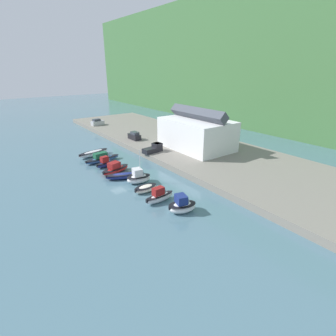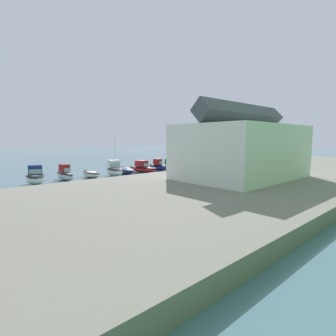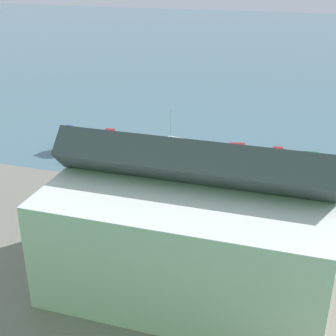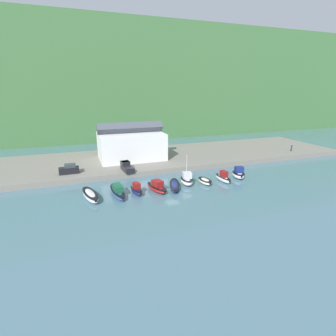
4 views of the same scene
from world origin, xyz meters
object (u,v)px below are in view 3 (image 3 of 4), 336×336
pickup_truck_0 (259,204)px  moored_boat_1 (311,170)px  moored_boat_6 (142,151)px  moored_boat_4 (204,157)px  moored_boat_5 (172,154)px  moored_boat_7 (108,144)px  moored_boat_3 (238,159)px  moored_boat_8 (69,142)px  moored_boat_2 (277,163)px

pickup_truck_0 → moored_boat_1: bearing=-115.8°
moored_boat_1 → moored_boat_6: moored_boat_1 is taller
moored_boat_4 → moored_boat_5: bearing=39.8°
moored_boat_5 → moored_boat_7: (8.07, -1.01, -0.13)m
moored_boat_3 → moored_boat_6: (10.74, 0.37, -0.23)m
moored_boat_5 → moored_boat_3: bearing=-159.4°
moored_boat_8 → moored_boat_6: bearing=-160.2°
moored_boat_4 → moored_boat_8: 15.80m
moored_boat_1 → moored_boat_2: bearing=-16.3°
moored_boat_2 → moored_boat_5: (11.08, 1.51, 0.19)m
moored_boat_1 → moored_boat_2: (3.46, -0.72, 0.07)m
moored_boat_6 → moored_boat_3: bearing=178.6°
moored_boat_7 → pickup_truck_0: (-18.64, 11.36, 1.15)m
moored_boat_4 → moored_boat_8: size_ratio=1.59×
moored_boat_2 → moored_boat_7: moored_boat_7 is taller
moored_boat_5 → moored_boat_8: bearing=9.6°
moored_boat_1 → moored_boat_5: bearing=-1.5°
moored_boat_3 → moored_boat_5: size_ratio=1.05×
moored_boat_7 → pickup_truck_0: bearing=145.2°
moored_boat_2 → pickup_truck_0: 11.92m
moored_boat_2 → moored_boat_7: 19.16m
moored_boat_6 → moored_boat_7: bearing=-5.0°
moored_boat_6 → moored_boat_8: (8.74, 0.74, 0.42)m
moored_boat_3 → moored_boat_7: 15.00m
moored_boat_5 → pickup_truck_0: 14.83m
moored_boat_2 → moored_boat_3: bearing=-6.9°
moored_boat_4 → moored_boat_5: 3.45m
moored_boat_7 → moored_boat_2: bearing=178.1°
moored_boat_3 → moored_boat_7: (15.00, 0.25, 0.10)m
moored_boat_4 → moored_boat_6: 7.02m
moored_boat_1 → moored_boat_4: moored_boat_1 is taller
moored_boat_2 → moored_boat_6: size_ratio=1.05×
moored_boat_8 → moored_boat_1: bearing=-163.7°
moored_boat_3 → moored_boat_8: 19.51m
moored_boat_6 → moored_boat_7: (4.26, -0.12, 0.32)m
moored_boat_3 → moored_boat_4: size_ratio=0.90×
moored_boat_8 → moored_boat_2: bearing=-161.8°
moored_boat_3 → moored_boat_7: moored_boat_7 is taller
moored_boat_1 → moored_boat_6: bearing=-4.9°
moored_boat_3 → pickup_truck_0: size_ratio=1.34×
moored_boat_7 → moored_boat_6: bearing=175.0°
moored_boat_7 → pickup_truck_0: pickup_truck_0 is taller
moored_boat_4 → moored_boat_3: bearing=-159.6°
moored_boat_8 → pickup_truck_0: pickup_truck_0 is taller
moored_boat_7 → moored_boat_3: bearing=177.5°
moored_boat_5 → moored_boat_8: moored_boat_5 is taller
moored_boat_2 → moored_boat_8: moored_boat_8 is taller
moored_boat_3 → moored_boat_5: 7.04m
moored_boat_2 → pickup_truck_0: pickup_truck_0 is taller
moored_boat_3 → moored_boat_6: bearing=-12.3°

